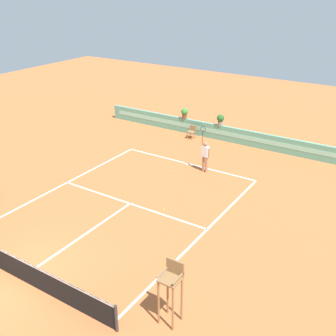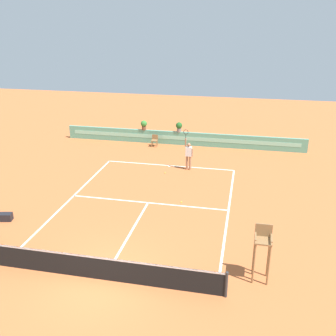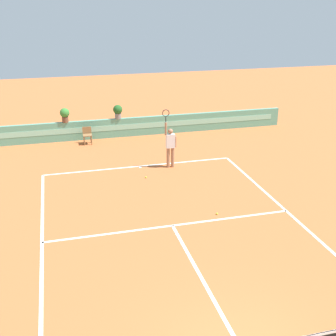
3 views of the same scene
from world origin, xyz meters
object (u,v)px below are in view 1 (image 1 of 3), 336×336
tennis_ball_mid_court (164,209)px  ball_kid_chair (192,131)px  potted_plant_left (185,113)px  umpire_chair (171,286)px  tennis_ball_near_baseline (176,172)px  potted_plant_centre (220,119)px  tennis_player (205,154)px

tennis_ball_mid_court → ball_kid_chair: bearing=112.0°
ball_kid_chair → potted_plant_left: 1.55m
umpire_chair → tennis_ball_near_baseline: size_ratio=31.47×
tennis_ball_mid_court → potted_plant_centre: bearing=101.2°
potted_plant_centre → tennis_ball_mid_court: bearing=-78.8°
umpire_chair → potted_plant_left: (-8.46, 15.13, 0.07)m
potted_plant_left → potted_plant_centre: (2.70, 0.00, 0.00)m
umpire_chair → tennis_ball_near_baseline: umpire_chair is taller
tennis_ball_near_baseline → umpire_chair: bearing=-59.1°
umpire_chair → potted_plant_centre: 16.19m
tennis_player → tennis_ball_near_baseline: 1.89m
umpire_chair → potted_plant_left: size_ratio=2.96×
tennis_player → potted_plant_centre: size_ratio=3.57×
ball_kid_chair → tennis_ball_near_baseline: 5.50m
umpire_chair → ball_kid_chair: (-7.46, 14.39, -0.86)m
tennis_ball_near_baseline → potted_plant_centre: bearing=92.1°
ball_kid_chair → potted_plant_centre: potted_plant_centre is taller
tennis_ball_near_baseline → tennis_ball_mid_court: size_ratio=1.00×
tennis_player → tennis_ball_near_baseline: size_ratio=38.01×
tennis_player → tennis_ball_mid_court: tennis_player is taller
umpire_chair → potted_plant_left: umpire_chair is taller
umpire_chair → tennis_ball_mid_court: bearing=125.1°
ball_kid_chair → tennis_ball_near_baseline: bearing=-69.5°
ball_kid_chair → potted_plant_centre: size_ratio=1.17×
umpire_chair → ball_kid_chair: umpire_chair is taller
tennis_ball_mid_court → tennis_player: bearing=94.8°
umpire_chair → potted_plant_left: bearing=119.2°
potted_plant_left → potted_plant_centre: 2.70m
potted_plant_left → tennis_ball_near_baseline: bearing=-63.6°
ball_kid_chair → potted_plant_left: potted_plant_left is taller
tennis_player → potted_plant_left: 6.48m
umpire_chair → potted_plant_left: 17.33m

